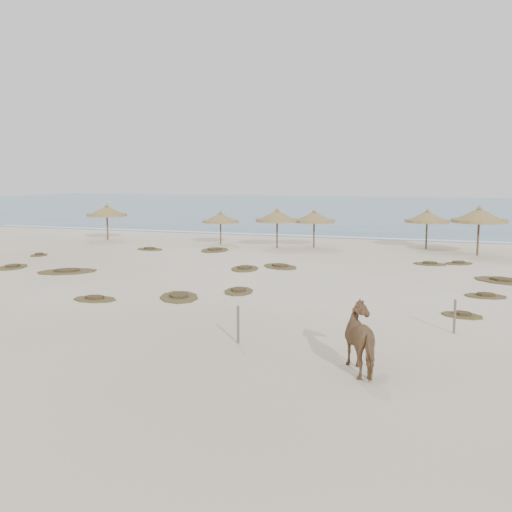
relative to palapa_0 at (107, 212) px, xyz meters
name	(u,v)px	position (x,y,z in m)	size (l,w,h in m)	color
ground	(228,303)	(17.42, -17.95, -2.23)	(160.00, 160.00, 0.00)	#F2E0C7
ocean	(400,207)	(17.42, 57.05, -2.22)	(200.00, 100.00, 0.01)	#2B5B81
foam_line	(346,237)	(17.42, 8.05, -2.22)	(70.00, 0.60, 0.01)	white
palapa_0	(107,212)	(0.00, 0.00, 0.00)	(3.87, 3.87, 2.87)	brown
palapa_1	(221,218)	(9.56, 0.13, -0.31)	(3.25, 3.25, 2.47)	brown
palapa_2	(314,218)	(16.47, 0.52, -0.13)	(3.81, 3.81, 2.71)	brown
palapa_3	(277,217)	(14.07, -0.45, -0.05)	(3.94, 3.94, 2.81)	brown
palapa_4	(427,217)	(23.96, 2.29, -0.05)	(3.67, 3.67, 2.80)	brown
palapa_5	(479,216)	(27.17, -0.16, 0.26)	(4.40, 4.40, 3.20)	brown
horse	(365,339)	(23.67, -24.27, -1.38)	(0.92, 2.02, 1.70)	brown
fence_post_near	(238,325)	(19.74, -22.97, -1.66)	(0.09, 0.09, 1.14)	brown
fence_post_far	(455,317)	(25.81, -19.72, -1.68)	(0.08, 0.08, 1.09)	brown
scrub_0	(13,267)	(3.00, -13.65, -2.18)	(2.01, 2.51, 0.16)	brown
scrub_1	(67,271)	(6.76, -13.92, -2.18)	(3.60, 3.32, 0.16)	brown
scrub_2	(239,291)	(17.04, -15.84, -2.18)	(1.63, 2.13, 0.16)	brown
scrub_3	(280,266)	(16.78, -8.72, -2.18)	(2.83, 2.76, 0.16)	brown
scrub_4	(486,296)	(27.04, -13.44, -2.18)	(1.75, 1.20, 0.16)	brown
scrub_5	(502,280)	(27.97, -9.41, -2.18)	(3.25, 2.91, 0.16)	brown
scrub_6	(150,249)	(6.20, -4.35, -2.18)	(2.22, 1.67, 0.16)	brown
scrub_7	(430,264)	(24.50, -5.03, -2.18)	(1.86, 1.25, 0.16)	brown
scrub_8	(39,255)	(1.06, -9.22, -2.18)	(1.40, 1.72, 0.16)	brown
scrub_9	(179,297)	(15.16, -17.75, -2.18)	(2.57, 2.88, 0.16)	brown
scrub_10	(459,263)	(26.04, -4.27, -2.18)	(1.98, 1.81, 0.16)	brown
scrub_11	(95,299)	(12.13, -19.21, -2.18)	(1.86, 1.23, 0.16)	brown
scrub_12	(462,315)	(26.09, -17.27, -2.18)	(1.67, 1.31, 0.16)	brown
scrub_13	(245,268)	(15.18, -10.02, -2.18)	(1.84, 2.48, 0.16)	brown
scrub_14	(215,250)	(10.56, -3.34, -2.18)	(2.13, 2.96, 0.16)	brown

